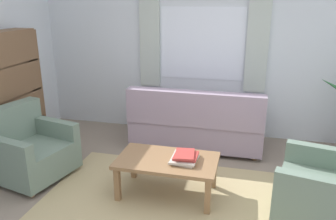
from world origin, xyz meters
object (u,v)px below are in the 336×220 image
object	(u,v)px
coffee_table	(167,164)
couch	(197,124)
bookshelf	(15,92)
armchair_left	(28,150)
armchair_right	(329,190)
book_stack_on_table	(185,157)

from	to	relation	value
coffee_table	couch	bearing A→B (deg)	85.61
coffee_table	bookshelf	size ratio (longest dim) A/B	0.64
armchair_left	armchair_right	world-z (taller)	same
bookshelf	armchair_right	bearing A→B (deg)	80.19
couch	armchair_left	world-z (taller)	couch
couch	book_stack_on_table	xyz separation A→B (m)	(0.09, -1.34, 0.11)
armchair_left	bookshelf	world-z (taller)	bookshelf
armchair_right	couch	bearing A→B (deg)	-120.80
armchair_left	armchair_right	bearing A→B (deg)	-78.58
couch	armchair_right	world-z (taller)	couch
armchair_left	bookshelf	distance (m)	0.96
couch	bookshelf	size ratio (longest dim) A/B	1.10
armchair_right	book_stack_on_table	size ratio (longest dim) A/B	2.91
armchair_right	book_stack_on_table	xyz separation A→B (m)	(-1.44, 0.10, 0.13)
armchair_left	armchair_right	size ratio (longest dim) A/B	1.01
armchair_left	coffee_table	size ratio (longest dim) A/B	0.91
couch	book_stack_on_table	size ratio (longest dim) A/B	5.54
armchair_left	coffee_table	distance (m)	1.75
armchair_left	book_stack_on_table	distance (m)	1.95
book_stack_on_table	armchair_right	bearing A→B (deg)	-4.09
armchair_left	coffee_table	bearing A→B (deg)	-77.02
couch	armchair_left	bearing A→B (deg)	36.00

